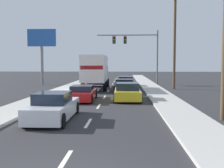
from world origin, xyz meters
name	(u,v)px	position (x,y,z in m)	size (l,w,h in m)	color
ground_plane	(110,88)	(0.00, 25.00, 0.00)	(140.00, 140.00, 0.00)	#2B2B2D
sidewalk_right	(157,92)	(4.67, 20.00, 0.07)	(2.23, 80.00, 0.14)	#B2AFA8
sidewalk_left	(59,92)	(-4.67, 20.00, 0.07)	(2.23, 80.00, 0.14)	#B2AFA8
lane_markings	(110,89)	(0.00, 24.08, 0.00)	(0.14, 57.00, 0.01)	silver
box_truck	(96,70)	(-1.45, 23.52, 2.06)	(2.61, 8.95, 3.57)	white
car_red	(83,93)	(-1.47, 14.42, 0.53)	(1.92, 4.54, 1.13)	red
car_white	(54,107)	(-1.78, 7.26, 0.60)	(1.83, 4.60, 1.35)	white
car_gray	(125,82)	(1.74, 27.27, 0.58)	(2.00, 4.63, 1.24)	slate
car_black	(124,86)	(1.59, 21.16, 0.56)	(2.09, 4.10, 1.25)	black
car_yellow	(127,92)	(1.85, 14.83, 0.59)	(2.04, 4.62, 1.31)	yellow
traffic_signal_mast	(133,45)	(2.69, 31.15, 5.32)	(8.17, 0.69, 7.20)	#595B56
utility_pole_mid	(175,40)	(7.02, 24.33, 5.34)	(1.80, 0.28, 10.39)	brown
roadside_billboard	(42,46)	(-9.06, 29.33, 5.08)	(3.69, 0.36, 7.21)	slate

